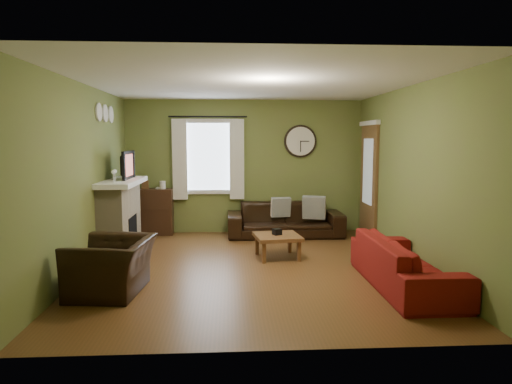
{
  "coord_description": "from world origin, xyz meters",
  "views": [
    {
      "loc": [
        -0.3,
        -6.37,
        1.83
      ],
      "look_at": [
        0.1,
        0.4,
        1.05
      ],
      "focal_mm": 32.0,
      "sensor_mm": 36.0,
      "label": 1
    }
  ],
  "objects": [
    {
      "name": "tv_screen",
      "position": [
        -1.97,
        1.3,
        1.41
      ],
      "size": [
        0.02,
        0.62,
        0.36
      ],
      "primitive_type": "cube",
      "color": "#994C3F",
      "rests_on": "mantel"
    },
    {
      "name": "book",
      "position": [
        -1.72,
        2.5,
        0.96
      ],
      "size": [
        0.19,
        0.25,
        0.02
      ],
      "primitive_type": "imported",
      "rotation": [
        0.0,
        0.0,
        0.06
      ],
      "color": "brown",
      "rests_on": "bookshelf"
    },
    {
      "name": "curtain_rod",
      "position": [
        -0.7,
        2.48,
        2.27
      ],
      "size": [
        0.03,
        0.03,
        1.5
      ],
      "primitive_type": "cylinder",
      "color": "black",
      "rests_on": "wall_back"
    },
    {
      "name": "window_pane",
      "position": [
        -0.7,
        2.58,
        1.5
      ],
      "size": [
        1.0,
        0.02,
        1.3
      ],
      "primitive_type": null,
      "color": "silver",
      "rests_on": "wall_back"
    },
    {
      "name": "curtain_left",
      "position": [
        -1.25,
        2.48,
        1.45
      ],
      "size": [
        0.28,
        0.04,
        1.55
      ],
      "primitive_type": "cube",
      "color": "silver",
      "rests_on": "wall_back"
    },
    {
      "name": "wall_clock",
      "position": [
        1.1,
        2.55,
        1.8
      ],
      "size": [
        0.64,
        0.06,
        0.64
      ],
      "primitive_type": null,
      "color": "white",
      "rests_on": "wall_back"
    },
    {
      "name": "firebox",
      "position": [
        -1.91,
        1.15,
        0.3
      ],
      "size": [
        0.04,
        0.6,
        0.55
      ],
      "primitive_type": "cube",
      "color": "black",
      "rests_on": "fireplace"
    },
    {
      "name": "medallion_right",
      "position": [
        -2.28,
        1.5,
        2.25
      ],
      "size": [
        0.28,
        0.28,
        0.03
      ],
      "primitive_type": "cylinder",
      "color": "white",
      "rests_on": "wall_left"
    },
    {
      "name": "wall_back",
      "position": [
        0.0,
        2.6,
        1.3
      ],
      "size": [
        4.6,
        0.0,
        2.6
      ],
      "primitive_type": "cube",
      "color": "olive",
      "rests_on": "ground"
    },
    {
      "name": "door",
      "position": [
        2.27,
        1.85,
        1.05
      ],
      "size": [
        0.05,
        0.9,
        2.1
      ],
      "primitive_type": "cube",
      "color": "brown",
      "rests_on": "floor"
    },
    {
      "name": "wall_right",
      "position": [
        2.3,
        0.0,
        1.3
      ],
      "size": [
        0.0,
        5.2,
        2.6
      ],
      "primitive_type": "cube",
      "color": "olive",
      "rests_on": "ground"
    },
    {
      "name": "wine_glass_a",
      "position": [
        -2.05,
        0.63,
        1.27
      ],
      "size": [
        0.07,
        0.07,
        0.19
      ],
      "primitive_type": null,
      "color": "white",
      "rests_on": "mantel"
    },
    {
      "name": "sofa_brown",
      "position": [
        0.76,
        2.15,
        0.32
      ],
      "size": [
        2.18,
        0.85,
        0.64
      ],
      "primitive_type": "imported",
      "color": "black",
      "rests_on": "floor"
    },
    {
      "name": "bookshelf",
      "position": [
        -1.77,
        2.42,
        0.44
      ],
      "size": [
        0.75,
        0.32,
        0.89
      ],
      "primitive_type": null,
      "color": "#341E12",
      "rests_on": "floor"
    },
    {
      "name": "tv",
      "position": [
        -2.05,
        1.3,
        1.35
      ],
      "size": [
        0.08,
        0.6,
        0.35
      ],
      "primitive_type": "imported",
      "rotation": [
        0.0,
        0.0,
        1.57
      ],
      "color": "black",
      "rests_on": "mantel"
    },
    {
      "name": "tissue_box",
      "position": [
        0.44,
        0.56,
        0.4
      ],
      "size": [
        0.16,
        0.16,
        0.09
      ],
      "primitive_type": "cube",
      "rotation": [
        0.0,
        0.0,
        0.41
      ],
      "color": "black",
      "rests_on": "coffee_table"
    },
    {
      "name": "medallion_left",
      "position": [
        -2.28,
        0.8,
        2.25
      ],
      "size": [
        0.28,
        0.28,
        0.03
      ],
      "primitive_type": "cylinder",
      "color": "white",
      "rests_on": "wall_left"
    },
    {
      "name": "pillow_left",
      "position": [
        1.3,
        2.11,
        0.55
      ],
      "size": [
        0.45,
        0.26,
        0.43
      ],
      "primitive_type": "cube",
      "rotation": [
        0.0,
        0.0,
        -0.32
      ],
      "color": "gray",
      "rests_on": "sofa_brown"
    },
    {
      "name": "wall_front",
      "position": [
        0.0,
        -2.6,
        1.3
      ],
      "size": [
        4.6,
        0.0,
        2.6
      ],
      "primitive_type": "cube",
      "color": "olive",
      "rests_on": "ground"
    },
    {
      "name": "armchair",
      "position": [
        -1.71,
        -0.97,
        0.32
      ],
      "size": [
        0.97,
        1.09,
        0.65
      ],
      "primitive_type": "imported",
      "rotation": [
        0.0,
        0.0,
        -1.67
      ],
      "color": "black",
      "rests_on": "floor"
    },
    {
      "name": "ceiling",
      "position": [
        0.0,
        0.0,
        2.6
      ],
      "size": [
        4.6,
        5.2,
        0.0
      ],
      "primitive_type": "cube",
      "color": "white",
      "rests_on": "ground"
    },
    {
      "name": "wine_glass_b",
      "position": [
        -2.05,
        0.7,
        1.28
      ],
      "size": [
        0.07,
        0.07,
        0.2
      ],
      "primitive_type": null,
      "color": "white",
      "rests_on": "mantel"
    },
    {
      "name": "floor",
      "position": [
        0.0,
        0.0,
        0.0
      ],
      "size": [
        4.6,
        5.2,
        0.0
      ],
      "primitive_type": "cube",
      "color": "brown",
      "rests_on": "ground"
    },
    {
      "name": "sofa_red",
      "position": [
        1.88,
        -0.96,
        0.3
      ],
      "size": [
        0.81,
        2.07,
        0.6
      ],
      "primitive_type": "imported",
      "rotation": [
        0.0,
        0.0,
        1.57
      ],
      "color": "maroon",
      "rests_on": "floor"
    },
    {
      "name": "medallion_mid",
      "position": [
        -2.28,
        1.15,
        2.25
      ],
      "size": [
        0.28,
        0.28,
        0.03
      ],
      "primitive_type": "cylinder",
      "color": "white",
      "rests_on": "wall_left"
    },
    {
      "name": "mantel",
      "position": [
        -2.07,
        1.15,
        1.14
      ],
      "size": [
        0.58,
        1.6,
        0.08
      ],
      "primitive_type": "cube",
      "color": "white",
      "rests_on": "fireplace"
    },
    {
      "name": "coffee_table",
      "position": [
        0.44,
        0.55,
        0.18
      ],
      "size": [
        0.76,
        0.76,
        0.36
      ],
      "primitive_type": null,
      "rotation": [
        0.0,
        0.0,
        0.13
      ],
      "color": "brown",
      "rests_on": "floor"
    },
    {
      "name": "pillow_right",
      "position": [
        0.68,
        2.19,
        0.55
      ],
      "size": [
        0.38,
        0.16,
        0.37
      ],
      "primitive_type": "cube",
      "rotation": [
        0.0,
        0.0,
        0.14
      ],
      "color": "gray",
      "rests_on": "sofa_brown"
    },
    {
      "name": "fireplace",
      "position": [
        -2.1,
        1.15,
        0.55
      ],
      "size": [
        0.4,
        1.4,
        1.1
      ],
      "primitive_type": "cube",
      "color": "tan",
      "rests_on": "floor"
    },
    {
      "name": "wall_left",
      "position": [
        -2.3,
        0.0,
        1.3
      ],
      "size": [
        0.0,
        5.2,
        2.6
      ],
      "primitive_type": "cube",
      "color": "olive",
      "rests_on": "ground"
    },
    {
      "name": "curtain_right",
      "position": [
        -0.15,
        2.48,
        1.45
      ],
      "size": [
        0.28,
        0.04,
        1.55
      ],
      "primitive_type": "cube",
      "color": "silver",
      "rests_on": "wall_back"
    }
  ]
}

